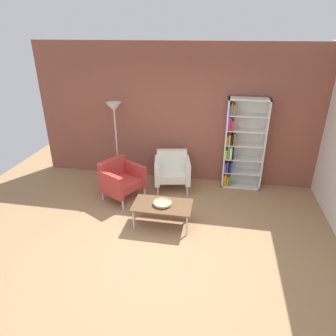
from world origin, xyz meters
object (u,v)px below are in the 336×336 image
at_px(bookshelf_tall, 241,145).
at_px(armchair_corner_red, 172,170).
at_px(coffee_table_low, 162,206).
at_px(floor_lamp_torchiere, 114,116).
at_px(decorative_bowl, 162,203).
at_px(armchair_spare_guest, 121,179).

bearing_deg(bookshelf_tall, armchair_corner_red, -165.81).
distance_m(coffee_table_low, floor_lamp_torchiere, 2.30).
relative_size(bookshelf_tall, coffee_table_low, 1.90).
relative_size(bookshelf_tall, armchair_corner_red, 2.29).
distance_m(decorative_bowl, armchair_spare_guest, 1.25).
height_order(armchair_spare_guest, armchair_corner_red, same).
xyz_separation_m(coffee_table_low, floor_lamp_torchiere, (-1.32, 1.54, 1.08)).
bearing_deg(bookshelf_tall, coffee_table_low, -127.25).
bearing_deg(floor_lamp_torchiere, decorative_bowl, -49.55).
distance_m(armchair_corner_red, floor_lamp_torchiere, 1.63).
height_order(armchair_corner_red, floor_lamp_torchiere, floor_lamp_torchiere).
bearing_deg(coffee_table_low, armchair_corner_red, 92.78).
relative_size(decorative_bowl, armchair_corner_red, 0.39).
bearing_deg(floor_lamp_torchiere, armchair_spare_guest, -67.48).
height_order(decorative_bowl, floor_lamp_torchiere, floor_lamp_torchiere).
relative_size(armchair_corner_red, floor_lamp_torchiere, 0.48).
bearing_deg(armchair_spare_guest, bookshelf_tall, -38.76).
xyz_separation_m(coffee_table_low, decorative_bowl, (-0.00, 0.00, 0.07)).
distance_m(coffee_table_low, armchair_spare_guest, 1.25).
distance_m(bookshelf_tall, coffee_table_low, 2.22).
bearing_deg(coffee_table_low, bookshelf_tall, 52.75).
xyz_separation_m(bookshelf_tall, decorative_bowl, (-1.30, -1.71, -0.50)).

